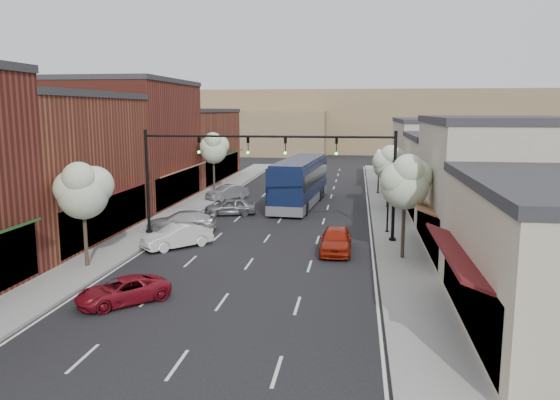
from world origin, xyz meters
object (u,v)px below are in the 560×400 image
at_px(parked_car_d, 230,207).
at_px(parked_car_e, 227,192).
at_px(red_hatchback, 336,240).
at_px(parked_car_b, 177,236).
at_px(tree_right_far, 389,162).
at_px(signal_mast_left, 182,166).
at_px(lamp_post_far, 379,164).
at_px(parked_car_c, 181,221).
at_px(tree_left_far, 214,148).
at_px(tree_left_near, 83,189).
at_px(coach_bus, 300,181).
at_px(lamp_post_near, 388,190).
at_px(parked_car_a, 123,291).
at_px(signal_mast_right, 356,169).
at_px(tree_right_near, 406,181).

relative_size(parked_car_d, parked_car_e, 0.98).
bearing_deg(red_hatchback, parked_car_b, -178.86).
height_order(tree_right_far, parked_car_b, tree_right_far).
bearing_deg(signal_mast_left, red_hatchback, -16.14).
distance_m(lamp_post_far, parked_car_c, 23.43).
bearing_deg(tree_right_far, signal_mast_left, -139.46).
bearing_deg(tree_left_far, tree_left_near, -90.00).
bearing_deg(coach_bus, tree_left_near, -108.88).
height_order(signal_mast_left, parked_car_c, signal_mast_left).
distance_m(signal_mast_left, tree_left_far, 18.14).
height_order(tree_right_far, parked_car_e, tree_right_far).
xyz_separation_m(tree_right_far, lamp_post_near, (-0.55, -9.44, -0.99)).
relative_size(lamp_post_near, parked_car_b, 1.03).
bearing_deg(parked_car_b, parked_car_d, 128.77).
relative_size(tree_left_far, parked_car_d, 1.52).
height_order(parked_car_a, parked_car_c, parked_car_c).
xyz_separation_m(signal_mast_right, tree_left_far, (-13.87, 17.95, -0.02)).
distance_m(red_hatchback, parked_car_b, 9.57).
relative_size(coach_bus, red_hatchback, 3.01).
bearing_deg(parked_car_a, parked_car_b, 139.46).
bearing_deg(tree_left_far, parked_car_e, -57.11).
xyz_separation_m(tree_left_near, lamp_post_near, (16.05, 10.56, -1.22)).
height_order(signal_mast_right, red_hatchback, signal_mast_right).
xyz_separation_m(lamp_post_near, lamp_post_far, (0.00, 17.50, 0.00)).
relative_size(signal_mast_right, coach_bus, 0.61).
bearing_deg(signal_mast_right, tree_left_near, -149.86).
bearing_deg(coach_bus, parked_car_e, 168.96).
bearing_deg(parked_car_c, signal_mast_left, 12.09).
distance_m(tree_right_far, parked_car_b, 20.41).
distance_m(lamp_post_far, parked_car_a, 34.96).
height_order(tree_right_far, tree_left_far, tree_left_far).
distance_m(tree_right_far, coach_bus, 7.83).
xyz_separation_m(signal_mast_left, parked_car_d, (1.42, 7.44, -3.93)).
distance_m(signal_mast_right, tree_left_near, 16.05).
bearing_deg(parked_car_a, tree_left_far, 142.24).
height_order(parked_car_d, parked_car_e, parked_car_d).
distance_m(signal_mast_right, coach_bus, 13.92).
distance_m(lamp_post_near, parked_car_b, 14.17).
bearing_deg(tree_left_near, red_hatchback, 21.72).
bearing_deg(tree_right_near, parked_car_d, 137.51).
relative_size(tree_right_near, parked_car_d, 1.47).
relative_size(parked_car_a, parked_car_d, 0.99).
xyz_separation_m(tree_left_far, parked_car_a, (4.05, -30.69, -4.05)).
bearing_deg(tree_left_near, coach_bus, 66.55).
bearing_deg(tree_right_far, lamp_post_far, 93.88).
relative_size(tree_left_near, parked_car_b, 1.32).
xyz_separation_m(lamp_post_far, coach_bus, (-7.00, -7.19, -0.91)).
xyz_separation_m(red_hatchback, parked_car_b, (-9.56, -0.19, -0.05)).
bearing_deg(coach_bus, red_hatchback, -71.99).
xyz_separation_m(signal_mast_left, tree_right_near, (13.97, -4.05, -0.17)).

